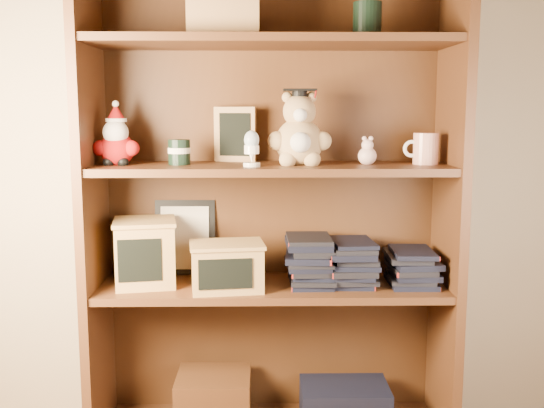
% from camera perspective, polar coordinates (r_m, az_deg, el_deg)
% --- Properties ---
extents(bookcase, '(1.20, 0.35, 1.60)m').
position_cam_1_polar(bookcase, '(2.14, -0.09, -0.89)').
color(bookcase, '#4D2B16').
rests_on(bookcase, ground).
extents(shelf_lower, '(1.14, 0.33, 0.02)m').
position_cam_1_polar(shelf_lower, '(2.14, 0.00, -7.49)').
color(shelf_lower, '#4D2B16').
rests_on(shelf_lower, ground).
extents(shelf_upper, '(1.14, 0.33, 0.02)m').
position_cam_1_polar(shelf_upper, '(2.07, 0.00, 3.22)').
color(shelf_upper, '#4D2B16').
rests_on(shelf_upper, ground).
extents(santa_plush, '(0.15, 0.11, 0.21)m').
position_cam_1_polar(santa_plush, '(2.11, -13.77, 5.52)').
color(santa_plush, '#A50F0F').
rests_on(santa_plush, shelf_upper).
extents(teachers_tin, '(0.07, 0.07, 0.08)m').
position_cam_1_polar(teachers_tin, '(2.08, -8.31, 4.65)').
color(teachers_tin, black).
rests_on(teachers_tin, shelf_upper).
extents(chalkboard_plaque, '(0.14, 0.10, 0.19)m').
position_cam_1_polar(chalkboard_plaque, '(2.18, -3.33, 6.17)').
color(chalkboard_plaque, '#9E7547').
rests_on(chalkboard_plaque, shelf_upper).
extents(egg_cup, '(0.05, 0.05, 0.11)m').
position_cam_1_polar(egg_cup, '(1.99, -1.84, 5.11)').
color(egg_cup, white).
rests_on(egg_cup, shelf_upper).
extents(grad_teddy_bear, '(0.21, 0.18, 0.25)m').
position_cam_1_polar(grad_teddy_bear, '(2.06, 2.47, 6.17)').
color(grad_teddy_bear, tan).
rests_on(grad_teddy_bear, shelf_upper).
extents(pink_figurine, '(0.06, 0.06, 0.09)m').
position_cam_1_polar(pink_figurine, '(2.09, 8.54, 4.51)').
color(pink_figurine, beige).
rests_on(pink_figurine, shelf_upper).
extents(teacher_mug, '(0.11, 0.08, 0.10)m').
position_cam_1_polar(teacher_mug, '(2.13, 13.55, 4.84)').
color(teacher_mug, silver).
rests_on(teacher_mug, shelf_upper).
extents(certificate_frame, '(0.21, 0.05, 0.26)m').
position_cam_1_polar(certificate_frame, '(2.26, -7.79, -2.98)').
color(certificate_frame, black).
rests_on(certificate_frame, shelf_lower).
extents(treats_box, '(0.23, 0.23, 0.22)m').
position_cam_1_polar(treats_box, '(2.15, -11.29, -4.23)').
color(treats_box, '#B68A4A').
rests_on(treats_box, shelf_lower).
extents(pencils_box, '(0.25, 0.20, 0.15)m').
position_cam_1_polar(pencils_box, '(2.06, -4.07, -5.55)').
color(pencils_box, '#B68A4A').
rests_on(pencils_box, shelf_lower).
extents(book_stack_left, '(0.14, 0.20, 0.16)m').
position_cam_1_polar(book_stack_left, '(2.13, 3.49, -5.06)').
color(book_stack_left, black).
rests_on(book_stack_left, shelf_lower).
extents(book_stack_mid, '(0.14, 0.20, 0.14)m').
position_cam_1_polar(book_stack_mid, '(2.14, 7.27, -5.23)').
color(book_stack_mid, black).
rests_on(book_stack_mid, shelf_lower).
extents(book_stack_right, '(0.14, 0.20, 0.11)m').
position_cam_1_polar(book_stack_right, '(2.18, 12.32, -5.54)').
color(book_stack_right, black).
rests_on(book_stack_right, shelf_lower).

